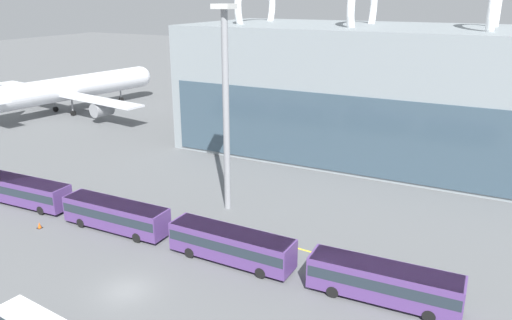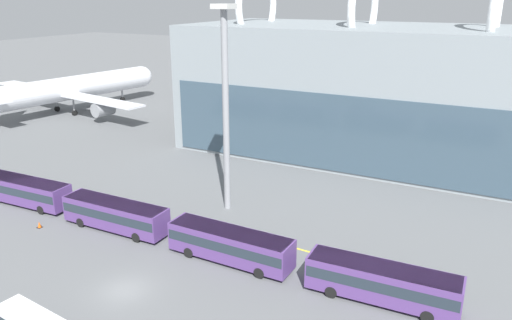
% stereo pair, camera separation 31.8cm
% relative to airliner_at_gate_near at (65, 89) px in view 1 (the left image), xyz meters
% --- Properties ---
extents(ground_plane, '(440.00, 440.00, 0.00)m').
position_rel_airliner_at_gate_near_xyz_m(ground_plane, '(54.93, -44.95, -4.93)').
color(ground_plane, slate).
extents(airliner_at_gate_near, '(45.14, 43.24, 13.32)m').
position_rel_airliner_at_gate_near_xyz_m(airliner_at_gate_near, '(0.00, 0.00, 0.00)').
color(airliner_at_gate_near, silver).
rests_on(airliner_at_gate_near, ground_plane).
extents(airliner_at_gate_far, '(34.27, 33.93, 15.63)m').
position_rel_airliner_at_gate_near_xyz_m(airliner_at_gate_far, '(50.14, 6.18, 0.28)').
color(airliner_at_gate_far, silver).
rests_on(airliner_at_gate_far, ground_plane).
extents(shuttle_bus_0, '(12.13, 3.22, 3.05)m').
position_rel_airliner_at_gate_near_xyz_m(shuttle_bus_0, '(32.53, -36.47, -3.13)').
color(shuttle_bus_0, '#56387A').
rests_on(shuttle_bus_0, ground_plane).
extents(shuttle_bus_1, '(12.06, 2.94, 3.05)m').
position_rel_airliner_at_gate_near_xyz_m(shuttle_bus_1, '(46.40, -36.60, -3.13)').
color(shuttle_bus_1, '#56387A').
rests_on(shuttle_bus_1, ground_plane).
extents(shuttle_bus_2, '(12.10, 3.04, 3.05)m').
position_rel_airliner_at_gate_near_xyz_m(shuttle_bus_2, '(60.28, -36.76, -3.13)').
color(shuttle_bus_2, '#56387A').
rests_on(shuttle_bus_2, ground_plane).
extents(shuttle_bus_3, '(12.12, 3.18, 3.05)m').
position_rel_airliner_at_gate_near_xyz_m(shuttle_bus_3, '(74.15, -36.61, -3.13)').
color(shuttle_bus_3, '#56387A').
rests_on(shuttle_bus_3, ground_plane).
extents(floodlight_mast, '(2.02, 2.02, 22.47)m').
position_rel_airliner_at_gate_near_xyz_m(floodlight_mast, '(53.89, -26.47, 7.81)').
color(floodlight_mast, gray).
rests_on(floodlight_mast, ground_plane).
extents(lane_stripe_0, '(8.99, 0.94, 0.01)m').
position_rel_airliner_at_gate_near_xyz_m(lane_stripe_0, '(65.64, -31.79, -4.93)').
color(lane_stripe_0, yellow).
rests_on(lane_stripe_0, ground_plane).
extents(lane_stripe_1, '(6.68, 1.36, 0.01)m').
position_rel_airliner_at_gate_near_xyz_m(lane_stripe_1, '(58.91, -36.42, -4.93)').
color(lane_stripe_1, yellow).
rests_on(lane_stripe_1, ground_plane).
extents(traffic_cone_0, '(0.52, 0.52, 0.66)m').
position_rel_airliner_at_gate_near_xyz_m(traffic_cone_0, '(38.92, -40.08, -4.61)').
color(traffic_cone_0, black).
rests_on(traffic_cone_0, ground_plane).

